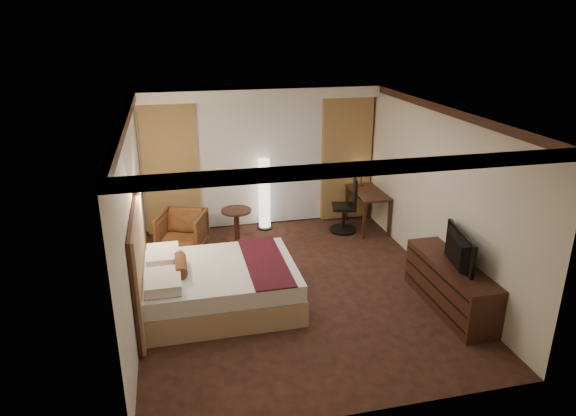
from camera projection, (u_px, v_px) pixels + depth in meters
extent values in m
cube|color=black|center=(294.00, 287.00, 7.85)|extent=(4.50, 5.50, 0.01)
cube|color=white|center=(295.00, 110.00, 6.91)|extent=(4.50, 5.50, 0.01)
cube|color=silver|center=(260.00, 157.00, 9.89)|extent=(4.50, 0.02, 2.70)
cube|color=silver|center=(132.00, 217.00, 6.90)|extent=(0.02, 5.50, 2.70)
cube|color=silver|center=(437.00, 193.00, 7.86)|extent=(0.02, 5.50, 2.70)
cube|color=white|center=(261.00, 93.00, 9.23)|extent=(4.50, 0.50, 0.20)
cube|color=silver|center=(261.00, 163.00, 9.85)|extent=(2.48, 0.04, 2.45)
cube|color=#A07749|center=(171.00, 170.00, 9.43)|extent=(1.00, 0.14, 2.45)
cube|color=#A07749|center=(346.00, 159.00, 10.16)|extent=(1.00, 0.14, 2.45)
imported|color=#502918|center=(182.00, 230.00, 8.94)|extent=(0.97, 0.94, 0.79)
imported|color=black|center=(453.00, 245.00, 6.97)|extent=(0.74, 1.07, 0.13)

